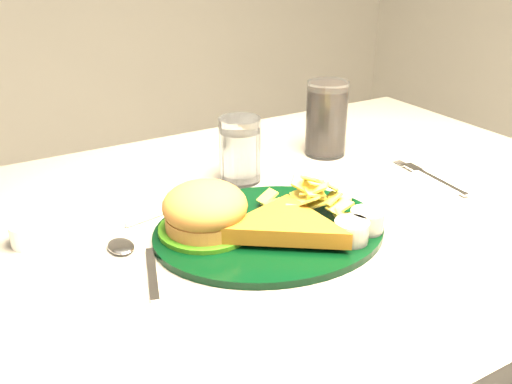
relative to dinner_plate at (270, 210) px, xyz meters
The scene contains 7 objects.
dinner_plate is the anchor object (origin of this frame).
water_glass 0.19m from the dinner_plate, 73.33° to the left, with size 0.07×0.07×0.11m, color white.
cola_glass 0.33m from the dinner_plate, 39.86° to the left, with size 0.08×0.08×0.14m, color black.
fork_napkin 0.34m from the dinner_plate, ahead, with size 0.11×0.15×0.01m, color white, non-canonical shape.
spoon 0.18m from the dinner_plate, behind, with size 0.04×0.16×0.01m, color silver, non-canonical shape.
ramekin 0.33m from the dinner_plate, 154.54° to the left, with size 0.05×0.05×0.03m, color white.
wrapped_straw 0.16m from the dinner_plate, 117.66° to the left, with size 0.20×0.07×0.01m, color silver, non-canonical shape.
Camera 1 is at (-0.41, -0.65, 1.14)m, focal length 40.00 mm.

